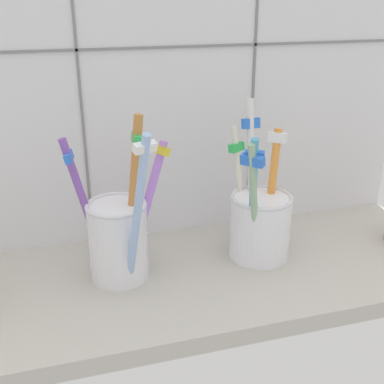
# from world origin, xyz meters

# --- Properties ---
(counter_slab) EXTENTS (0.64, 0.22, 0.02)m
(counter_slab) POSITION_xyz_m (0.00, 0.00, 0.01)
(counter_slab) COLOR #BCB7AD
(counter_slab) RESTS_ON ground
(tile_wall_back) EXTENTS (0.64, 0.02, 0.45)m
(tile_wall_back) POSITION_xyz_m (0.00, 0.12, 0.23)
(tile_wall_back) COLOR white
(tile_wall_back) RESTS_ON ground
(toothbrush_cup_left) EXTENTS (0.12, 0.11, 0.19)m
(toothbrush_cup_left) POSITION_xyz_m (-0.08, 0.02, 0.07)
(toothbrush_cup_left) COLOR white
(toothbrush_cup_left) RESTS_ON counter_slab
(toothbrush_cup_right) EXTENTS (0.08, 0.09, 0.19)m
(toothbrush_cup_right) POSITION_xyz_m (0.08, 0.02, 0.07)
(toothbrush_cup_right) COLOR white
(toothbrush_cup_right) RESTS_ON counter_slab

